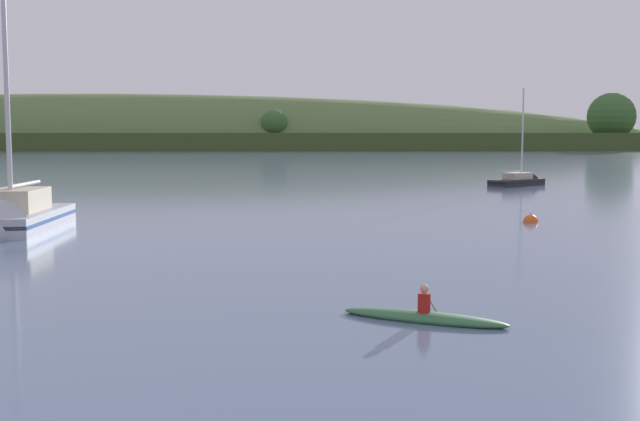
# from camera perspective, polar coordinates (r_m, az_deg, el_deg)

# --- Properties ---
(far_shoreline_hill) EXTENTS (546.34, 99.02, 38.06)m
(far_shoreline_hill) POSITION_cam_1_polar(r_m,az_deg,el_deg) (278.95, -14.38, 4.48)
(far_shoreline_hill) COLOR #3C4E24
(far_shoreline_hill) RESTS_ON ground
(sailboat_near_mooring) EXTENTS (4.01, 9.61, 15.71)m
(sailboat_near_mooring) POSITION_cam_1_polar(r_m,az_deg,el_deg) (39.82, -21.72, -0.92)
(sailboat_near_mooring) COLOR #ADB2BC
(sailboat_near_mooring) RESTS_ON ground
(sailboat_midwater_white) EXTENTS (6.36, 5.99, 9.94)m
(sailboat_midwater_white) POSITION_cam_1_polar(r_m,az_deg,el_deg) (74.32, 14.55, 1.91)
(sailboat_midwater_white) COLOR #232328
(sailboat_midwater_white) RESTS_ON ground
(canoe_with_paddler) EXTENTS (4.23, 2.44, 1.02)m
(canoe_with_paddler) POSITION_cam_1_polar(r_m,az_deg,el_deg) (19.63, 7.63, -7.73)
(canoe_with_paddler) COLOR #33663D
(canoe_with_paddler) RESTS_ON ground
(mooring_buoy_midchannel) EXTENTS (0.79, 0.79, 0.87)m
(mooring_buoy_midchannel) POSITION_cam_1_polar(r_m,az_deg,el_deg) (42.83, 15.19, -0.81)
(mooring_buoy_midchannel) COLOR #EA5B19
(mooring_buoy_midchannel) RESTS_ON ground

